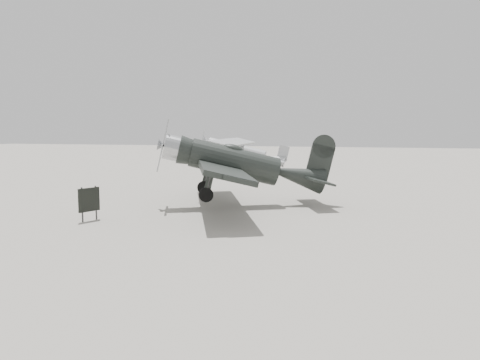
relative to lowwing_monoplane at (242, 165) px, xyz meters
name	(u,v)px	position (x,y,z in m)	size (l,w,h in m)	color
ground	(191,217)	(-1.41, -3.42, -2.08)	(160.00, 160.00, 0.00)	#9F998D
lowwing_monoplane	(242,165)	(0.00, 0.00, 0.00)	(9.06, 12.00, 3.94)	black
highwing_monoplane	(240,148)	(-5.42, 19.35, -0.03)	(8.21, 11.57, 3.29)	#97999C
sign_board	(89,200)	(-5.23, -5.42, -1.22)	(0.45, 0.95, 1.45)	#333333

